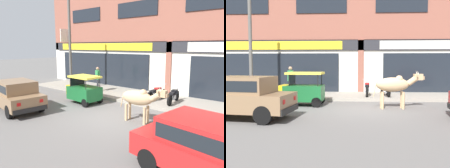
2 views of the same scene
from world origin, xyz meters
TOP-DOWN VIEW (x-y plane):
  - ground_plane at (0.00, 0.00)m, footprint 90.00×90.00m
  - sidewalk at (0.00, 3.84)m, footprint 19.00×3.28m
  - shop_building at (-0.01, 5.73)m, footprint 23.00×1.40m
  - cow at (1.27, 0.21)m, footprint 2.15×0.59m
  - car_0 at (-4.29, -2.18)m, footprint 3.75×2.03m
  - auto_rickshaw at (-2.77, 0.86)m, footprint 2.02×1.24m
  - motorcycle_0 at (0.30, 3.44)m, footprint 0.52×1.81m
  - motorcycle_1 at (1.29, 3.48)m, footprint 0.52×1.81m
  - pedestrian at (-3.88, 3.16)m, footprint 0.36×0.40m
  - utility_pole at (-5.80, 2.50)m, footprint 0.18×0.18m

SIDE VIEW (x-z plane):
  - ground_plane at x=0.00m, z-range 0.00..0.00m
  - sidewalk at x=0.00m, z-range 0.00..0.15m
  - motorcycle_0 at x=0.30m, z-range 0.10..0.97m
  - motorcycle_1 at x=1.29m, z-range 0.10..0.97m
  - auto_rickshaw at x=-2.77m, z-range -0.10..1.42m
  - car_0 at x=-4.29m, z-range 0.08..1.54m
  - cow at x=1.27m, z-range 0.20..1.81m
  - pedestrian at x=-3.88m, z-range 0.34..1.94m
  - utility_pole at x=-5.80m, z-range 0.15..6.14m
  - shop_building at x=-0.01m, z-range -0.22..8.98m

